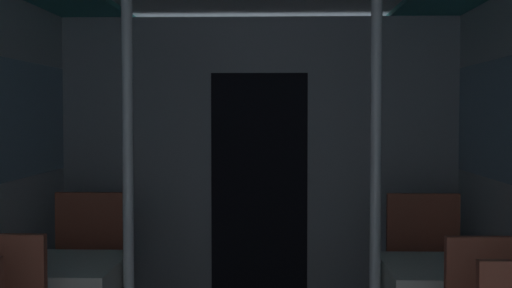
{
  "coord_description": "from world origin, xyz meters",
  "views": [
    {
      "loc": [
        0.13,
        -0.83,
        1.42
      ],
      "look_at": [
        0.02,
        2.73,
        1.27
      ],
      "focal_mm": 50.0,
      "sensor_mm": 36.0,
      "label": 1
    }
  ],
  "objects_px": {
    "dining_table_left_1": "(53,285)",
    "support_pole_left_1": "(128,197)",
    "dining_table_right_1": "(453,288)",
    "support_pole_right_1": "(375,198)"
  },
  "relations": [
    {
      "from": "dining_table_left_1",
      "to": "support_pole_left_1",
      "type": "relative_size",
      "value": 0.35
    },
    {
      "from": "dining_table_left_1",
      "to": "dining_table_right_1",
      "type": "height_order",
      "value": "same"
    },
    {
      "from": "support_pole_left_1",
      "to": "dining_table_right_1",
      "type": "relative_size",
      "value": 2.87
    },
    {
      "from": "dining_table_left_1",
      "to": "dining_table_right_1",
      "type": "distance_m",
      "value": 1.89
    },
    {
      "from": "support_pole_left_1",
      "to": "dining_table_left_1",
      "type": "bearing_deg",
      "value": 180.0
    },
    {
      "from": "dining_table_left_1",
      "to": "support_pole_right_1",
      "type": "relative_size",
      "value": 0.35
    },
    {
      "from": "dining_table_left_1",
      "to": "dining_table_right_1",
      "type": "xyz_separation_m",
      "value": [
        1.89,
        0.0,
        0.0
      ]
    },
    {
      "from": "dining_table_left_1",
      "to": "support_pole_right_1",
      "type": "distance_m",
      "value": 1.58
    },
    {
      "from": "support_pole_left_1",
      "to": "dining_table_right_1",
      "type": "distance_m",
      "value": 1.58
    },
    {
      "from": "dining_table_left_1",
      "to": "dining_table_right_1",
      "type": "bearing_deg",
      "value": 0.0
    }
  ]
}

